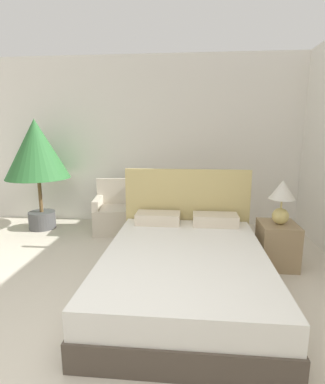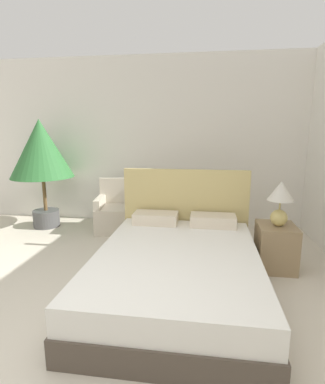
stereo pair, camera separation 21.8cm
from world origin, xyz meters
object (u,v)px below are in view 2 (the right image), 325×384
(armchair_near_window_left, at_px, (117,215))
(table_lamp, at_px, (280,198))
(armchair_near_window_right, at_px, (172,217))
(potted_palm, at_px, (41,152))
(side_table, at_px, (144,217))
(bed, at_px, (178,268))
(nightstand, at_px, (276,247))

(armchair_near_window_left, bearing_deg, table_lamp, -33.43)
(armchair_near_window_left, xyz_separation_m, armchair_near_window_right, (0.92, 0.00, 0.00))
(potted_palm, height_order, side_table, potted_palm)
(table_lamp, bearing_deg, bed, -148.10)
(nightstand, bearing_deg, bed, -147.40)
(armchair_near_window_right, xyz_separation_m, table_lamp, (1.39, -1.10, 0.61))
(potted_palm, distance_m, side_table, 2.03)
(armchair_near_window_left, distance_m, side_table, 0.46)
(bed, xyz_separation_m, armchair_near_window_left, (-1.19, 1.80, 0.00))
(bed, distance_m, table_lamp, 1.46)
(armchair_near_window_left, bearing_deg, nightstand, -33.19)
(armchair_near_window_right, xyz_separation_m, side_table, (-0.46, -0.00, -0.02))
(table_lamp, bearing_deg, potted_palm, 162.63)
(bed, bearing_deg, table_lamp, 31.90)
(potted_palm, distance_m, nightstand, 3.89)
(armchair_near_window_left, xyz_separation_m, side_table, (0.46, -0.00, -0.02))
(table_lamp, bearing_deg, nightstand, 113.64)
(nightstand, relative_size, side_table, 1.09)
(table_lamp, xyz_separation_m, side_table, (-1.85, 1.10, -0.63))
(bed, height_order, potted_palm, potted_palm)
(side_table, bearing_deg, bed, -67.95)
(armchair_near_window_right, relative_size, potted_palm, 0.46)
(bed, distance_m, potted_palm, 3.24)
(armchair_near_window_left, distance_m, potted_palm, 1.64)
(armchair_near_window_left, distance_m, nightstand, 2.55)
(potted_palm, bearing_deg, armchair_near_window_left, -1.03)
(armchair_near_window_right, relative_size, table_lamp, 1.59)
(nightstand, height_order, side_table, nightstand)
(armchair_near_window_right, bearing_deg, bed, -77.81)
(potted_palm, relative_size, side_table, 3.68)
(armchair_near_window_left, height_order, armchair_near_window_right, same)
(potted_palm, height_order, table_lamp, potted_palm)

